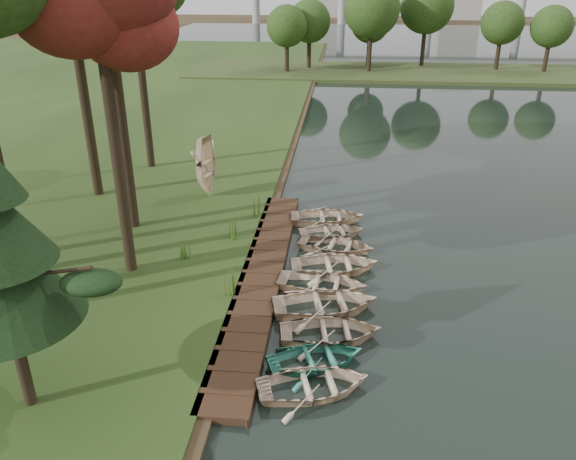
# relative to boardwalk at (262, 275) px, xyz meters

# --- Properties ---
(ground) EXTENTS (300.00, 300.00, 0.00)m
(ground) POSITION_rel_boardwalk_xyz_m (1.60, 0.00, -0.15)
(ground) COLOR #3D2F1D
(boardwalk) EXTENTS (1.60, 16.00, 0.30)m
(boardwalk) POSITION_rel_boardwalk_xyz_m (0.00, 0.00, 0.00)
(boardwalk) COLOR #392316
(boardwalk) RESTS_ON ground
(peninsula) EXTENTS (50.00, 14.00, 0.45)m
(peninsula) POSITION_rel_boardwalk_xyz_m (9.60, 50.00, 0.08)
(peninsula) COLOR #35441E
(peninsula) RESTS_ON ground
(far_trees) EXTENTS (45.60, 5.60, 8.80)m
(far_trees) POSITION_rel_boardwalk_xyz_m (6.27, 50.00, 6.28)
(far_trees) COLOR black
(far_trees) RESTS_ON peninsula
(rowboat_0) EXTENTS (3.79, 3.16, 0.68)m
(rowboat_0) POSITION_rel_boardwalk_xyz_m (2.43, -6.45, 0.24)
(rowboat_0) COLOR beige
(rowboat_0) RESTS_ON water
(rowboat_1) EXTENTS (3.61, 3.12, 0.63)m
(rowboat_1) POSITION_rel_boardwalk_xyz_m (2.43, -5.24, 0.21)
(rowboat_1) COLOR teal
(rowboat_1) RESTS_ON water
(rowboat_2) EXTENTS (3.72, 2.91, 0.70)m
(rowboat_2) POSITION_rel_boardwalk_xyz_m (2.83, -3.81, 0.25)
(rowboat_2) COLOR beige
(rowboat_2) RESTS_ON water
(rowboat_3) EXTENTS (4.31, 3.51, 0.78)m
(rowboat_3) POSITION_rel_boardwalk_xyz_m (2.60, -2.18, 0.29)
(rowboat_3) COLOR beige
(rowboat_3) RESTS_ON water
(rowboat_4) EXTENTS (3.68, 2.81, 0.71)m
(rowboat_4) POSITION_rel_boardwalk_xyz_m (2.40, -0.69, 0.26)
(rowboat_4) COLOR beige
(rowboat_4) RESTS_ON water
(rowboat_5) EXTENTS (3.97, 3.15, 0.74)m
(rowboat_5) POSITION_rel_boardwalk_xyz_m (2.84, 0.81, 0.27)
(rowboat_5) COLOR beige
(rowboat_5) RESTS_ON water
(rowboat_6) EXTENTS (3.71, 2.98, 0.68)m
(rowboat_6) POSITION_rel_boardwalk_xyz_m (2.86, 2.66, 0.24)
(rowboat_6) COLOR beige
(rowboat_6) RESTS_ON water
(rowboat_7) EXTENTS (3.46, 2.85, 0.62)m
(rowboat_7) POSITION_rel_boardwalk_xyz_m (2.65, 4.07, 0.21)
(rowboat_7) COLOR beige
(rowboat_7) RESTS_ON water
(rowboat_8) EXTENTS (3.86, 3.00, 0.73)m
(rowboat_8) POSITION_rel_boardwalk_xyz_m (2.38, 5.64, 0.27)
(rowboat_8) COLOR beige
(rowboat_8) RESTS_ON water
(stored_rowboat) EXTENTS (3.73, 3.08, 0.67)m
(stored_rowboat) POSITION_rel_boardwalk_xyz_m (-3.96, 7.92, 0.49)
(stored_rowboat) COLOR beige
(stored_rowboat) RESTS_ON bank
(tree_2) EXTENTS (4.42, 4.42, 11.42)m
(tree_2) POSITION_rel_boardwalk_xyz_m (-5.19, -0.26, 9.58)
(tree_2) COLOR black
(tree_2) RESTS_ON bank
(reeds_0) EXTENTS (0.60, 0.60, 1.12)m
(reeds_0) POSITION_rel_boardwalk_xyz_m (-1.00, -1.68, 0.71)
(reeds_0) COLOR #3F661E
(reeds_0) RESTS_ON bank
(reeds_1) EXTENTS (0.60, 0.60, 0.86)m
(reeds_1) POSITION_rel_boardwalk_xyz_m (-3.31, 0.92, 0.58)
(reeds_1) COLOR #3F661E
(reeds_1) RESTS_ON bank
(reeds_2) EXTENTS (0.60, 0.60, 1.04)m
(reeds_2) POSITION_rel_boardwalk_xyz_m (-1.80, 2.91, 0.67)
(reeds_2) COLOR #3F661E
(reeds_2) RESTS_ON bank
(reeds_3) EXTENTS (0.60, 0.60, 1.11)m
(reeds_3) POSITION_rel_boardwalk_xyz_m (-1.00, 5.56, 0.70)
(reeds_3) COLOR #3F661E
(reeds_3) RESTS_ON bank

